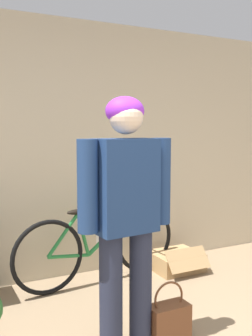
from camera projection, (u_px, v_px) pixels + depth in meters
name	position (u px, v px, depth m)	size (l,w,h in m)	color
wall_back	(47.00, 150.00, 3.89)	(8.00, 0.07, 2.60)	beige
person	(126.00, 205.00, 2.60)	(0.67, 0.26, 1.73)	#23283D
bicycle	(100.00, 245.00, 3.86)	(1.78, 0.46, 0.77)	black
handbag	(169.00, 321.00, 2.80)	(0.30, 0.16, 0.44)	brown
cardboard_box	(176.00, 261.00, 4.23)	(0.51, 0.52, 0.28)	tan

